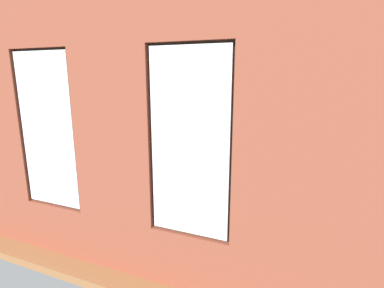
{
  "coord_description": "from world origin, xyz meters",
  "views": [
    {
      "loc": [
        -2.07,
        5.18,
        2.32
      ],
      "look_at": [
        -0.07,
        0.4,
        1.11
      ],
      "focal_mm": 28.0,
      "sensor_mm": 36.0,
      "label": 1
    }
  ],
  "objects_px": {
    "potted_plant_corner_far_left": "(358,234)",
    "potted_plant_beside_window_right": "(17,172)",
    "coffee_table": "(215,172)",
    "tv_flatscreen": "(77,143)",
    "cup_ceramic": "(218,170)",
    "potted_plant_between_couches": "(211,211)",
    "remote_gray": "(215,169)",
    "potted_plant_by_left_couch": "(307,180)",
    "potted_plant_foreground_right": "(141,140)",
    "couch_left": "(332,213)",
    "table_plant_small": "(234,163)",
    "remote_black": "(194,168)",
    "couch_by_window": "(123,214)",
    "media_console": "(79,169)",
    "potted_plant_near_tv": "(58,167)"
  },
  "relations": [
    {
      "from": "media_console",
      "to": "potted_plant_beside_window_right",
      "type": "xyz_separation_m",
      "value": [
        -0.36,
        1.73,
        0.52
      ]
    },
    {
      "from": "coffee_table",
      "to": "potted_plant_by_left_couch",
      "type": "xyz_separation_m",
      "value": [
        -1.79,
        -0.28,
        -0.02
      ]
    },
    {
      "from": "remote_gray",
      "to": "media_console",
      "type": "bearing_deg",
      "value": 177.83
    },
    {
      "from": "potted_plant_corner_far_left",
      "to": "potted_plant_near_tv",
      "type": "bearing_deg",
      "value": -7.79
    },
    {
      "from": "couch_left",
      "to": "potted_plant_by_left_couch",
      "type": "distance_m",
      "value": 1.44
    },
    {
      "from": "potted_plant_corner_far_left",
      "to": "couch_left",
      "type": "bearing_deg",
      "value": -83.21
    },
    {
      "from": "tv_flatscreen",
      "to": "potted_plant_near_tv",
      "type": "xyz_separation_m",
      "value": [
        -0.55,
        1.08,
        -0.17
      ]
    },
    {
      "from": "potted_plant_corner_far_left",
      "to": "potted_plant_beside_window_right",
      "type": "xyz_separation_m",
      "value": [
        4.97,
        0.0,
        0.03
      ]
    },
    {
      "from": "potted_plant_between_couches",
      "to": "potted_plant_foreground_right",
      "type": "bearing_deg",
      "value": -47.45
    },
    {
      "from": "cup_ceramic",
      "to": "potted_plant_near_tv",
      "type": "xyz_separation_m",
      "value": [
        2.54,
        1.64,
        0.23
      ]
    },
    {
      "from": "couch_by_window",
      "to": "media_console",
      "type": "height_order",
      "value": "couch_by_window"
    },
    {
      "from": "table_plant_small",
      "to": "potted_plant_between_couches",
      "type": "bearing_deg",
      "value": 97.71
    },
    {
      "from": "potted_plant_corner_far_left",
      "to": "potted_plant_beside_window_right",
      "type": "relative_size",
      "value": 1.13
    },
    {
      "from": "table_plant_small",
      "to": "tv_flatscreen",
      "type": "bearing_deg",
      "value": 13.66
    },
    {
      "from": "potted_plant_foreground_right",
      "to": "potted_plant_near_tv",
      "type": "relative_size",
      "value": 0.93
    },
    {
      "from": "remote_black",
      "to": "tv_flatscreen",
      "type": "relative_size",
      "value": 0.15
    },
    {
      "from": "couch_by_window",
      "to": "tv_flatscreen",
      "type": "xyz_separation_m",
      "value": [
        2.35,
        -1.64,
        0.51
      ]
    },
    {
      "from": "remote_black",
      "to": "potted_plant_foreground_right",
      "type": "distance_m",
      "value": 2.72
    },
    {
      "from": "coffee_table",
      "to": "potted_plant_by_left_couch",
      "type": "height_order",
      "value": "potted_plant_by_left_couch"
    },
    {
      "from": "media_console",
      "to": "tv_flatscreen",
      "type": "bearing_deg",
      "value": -90.0
    },
    {
      "from": "table_plant_small",
      "to": "potted_plant_by_left_couch",
      "type": "relative_size",
      "value": 0.56
    },
    {
      "from": "table_plant_small",
      "to": "potted_plant_corner_far_left",
      "type": "distance_m",
      "value": 3.23
    },
    {
      "from": "cup_ceramic",
      "to": "potted_plant_foreground_right",
      "type": "height_order",
      "value": "potted_plant_foreground_right"
    },
    {
      "from": "media_console",
      "to": "potted_plant_foreground_right",
      "type": "distance_m",
      "value": 2.13
    },
    {
      "from": "coffee_table",
      "to": "tv_flatscreen",
      "type": "xyz_separation_m",
      "value": [
        2.98,
        0.68,
        0.49
      ]
    },
    {
      "from": "potted_plant_foreground_right",
      "to": "couch_left",
      "type": "bearing_deg",
      "value": 152.68
    },
    {
      "from": "table_plant_small",
      "to": "couch_by_window",
      "type": "bearing_deg",
      "value": 67.61
    },
    {
      "from": "remote_black",
      "to": "potted_plant_beside_window_right",
      "type": "distance_m",
      "value": 3.21
    },
    {
      "from": "potted_plant_corner_far_left",
      "to": "potted_plant_between_couches",
      "type": "xyz_separation_m",
      "value": [
        1.64,
        -0.15,
        -0.11
      ]
    },
    {
      "from": "cup_ceramic",
      "to": "potted_plant_corner_far_left",
      "type": "relative_size",
      "value": 0.07
    },
    {
      "from": "potted_plant_corner_far_left",
      "to": "table_plant_small",
      "type": "bearing_deg",
      "value": -52.34
    },
    {
      "from": "couch_by_window",
      "to": "potted_plant_corner_far_left",
      "type": "relative_size",
      "value": 1.42
    },
    {
      "from": "couch_left",
      "to": "table_plant_small",
      "type": "relative_size",
      "value": 6.9
    },
    {
      "from": "potted_plant_near_tv",
      "to": "couch_by_window",
      "type": "bearing_deg",
      "value": 162.87
    },
    {
      "from": "potted_plant_by_left_couch",
      "to": "potted_plant_between_couches",
      "type": "height_order",
      "value": "potted_plant_between_couches"
    },
    {
      "from": "cup_ceramic",
      "to": "potted_plant_between_couches",
      "type": "bearing_deg",
      "value": 105.62
    },
    {
      "from": "remote_gray",
      "to": "potted_plant_beside_window_right",
      "type": "bearing_deg",
      "value": -152.42
    },
    {
      "from": "table_plant_small",
      "to": "tv_flatscreen",
      "type": "relative_size",
      "value": 0.25
    },
    {
      "from": "couch_left",
      "to": "table_plant_small",
      "type": "bearing_deg",
      "value": -119.97
    },
    {
      "from": "couch_by_window",
      "to": "media_console",
      "type": "bearing_deg",
      "value": -34.82
    },
    {
      "from": "couch_by_window",
      "to": "coffee_table",
      "type": "bearing_deg",
      "value": -105.23
    },
    {
      "from": "table_plant_small",
      "to": "potted_plant_corner_far_left",
      "type": "xyz_separation_m",
      "value": [
        -1.97,
        2.55,
        0.17
      ]
    },
    {
      "from": "remote_black",
      "to": "potted_plant_between_couches",
      "type": "distance_m",
      "value": 2.43
    },
    {
      "from": "coffee_table",
      "to": "potted_plant_corner_far_left",
      "type": "bearing_deg",
      "value": 134.2
    },
    {
      "from": "potted_plant_beside_window_right",
      "to": "potted_plant_near_tv",
      "type": "distance_m",
      "value": 0.69
    },
    {
      "from": "potted_plant_corner_far_left",
      "to": "remote_black",
      "type": "bearing_deg",
      "value": -39.76
    },
    {
      "from": "tv_flatscreen",
      "to": "cup_ceramic",
      "type": "bearing_deg",
      "value": -169.63
    },
    {
      "from": "media_console",
      "to": "potted_plant_beside_window_right",
      "type": "bearing_deg",
      "value": 101.63
    },
    {
      "from": "potted_plant_by_left_couch",
      "to": "potted_plant_beside_window_right",
      "type": "distance_m",
      "value": 5.19
    },
    {
      "from": "couch_left",
      "to": "tv_flatscreen",
      "type": "bearing_deg",
      "value": -90.29
    }
  ]
}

